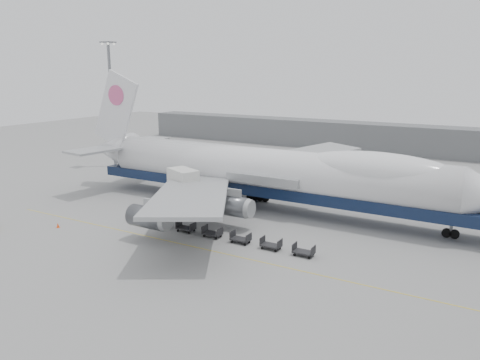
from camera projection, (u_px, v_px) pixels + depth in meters
The scene contains 14 objects.
ground at pixel (223, 232), 58.72m from camera, with size 260.00×260.00×0.00m, color gray.
apron_line at pixel (195, 247), 53.66m from camera, with size 60.00×0.15×0.01m, color gold.
hangar at pixel (333, 135), 121.79m from camera, with size 110.00×8.00×7.00m, color slate.
floodlight_mast at pixel (111, 98), 96.15m from camera, with size 2.40×2.40×25.43m.
airliner at pixel (271, 171), 67.23m from camera, with size 67.00×55.30×19.98m.
catering_truck at pixel (183, 188), 66.78m from camera, with size 5.75×4.91×6.14m.
traffic_cone at pixel (58, 225), 60.31m from camera, with size 0.42×0.42×0.62m.
dolly_0 at pixel (138, 218), 62.62m from camera, with size 2.30×1.35×1.30m.
dolly_1 at pixel (161, 222), 60.68m from camera, with size 2.30×1.35×1.30m.
dolly_2 at pixel (186, 227), 58.75m from camera, with size 2.30×1.35×1.30m.
dolly_3 at pixel (212, 233), 56.81m from camera, with size 2.30×1.35×1.30m.
dolly_4 at pixel (241, 239), 54.87m from camera, with size 2.30×1.35×1.30m.
dolly_5 at pixel (271, 245), 52.94m from camera, with size 2.30×1.35×1.30m.
dolly_6 at pixel (304, 251), 51.00m from camera, with size 2.30×1.35×1.30m.
Camera 1 is at (29.72, -47.13, 19.77)m, focal length 35.00 mm.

